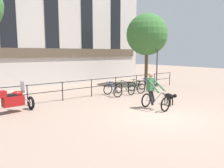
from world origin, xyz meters
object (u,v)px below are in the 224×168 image
Objects in this scene: dog at (170,97)px; parked_bicycle_mid_left at (125,88)px; parked_bicycle_near_lamp at (113,90)px; parked_bicycle_far_end at (147,86)px; parked_bicycle_mid_right at (136,87)px; street_lamp at (157,53)px; parked_motorcycle at (13,100)px; cyclist_with_bike at (153,93)px.

parked_bicycle_mid_left reaches higher than dog.
parked_bicycle_mid_left is at bearing -177.06° from parked_bicycle_near_lamp.
parked_bicycle_near_lamp is at bearing 106.77° from dog.
parked_bicycle_near_lamp and parked_bicycle_mid_left have the same top height.
parked_bicycle_mid_left is 0.99× the size of parked_bicycle_far_end.
parked_bicycle_mid_right is 0.99× the size of parked_bicycle_far_end.
street_lamp is at bearing 50.35° from dog.
parked_bicycle_far_end is at bearing -95.73° from parked_motorcycle.
parked_bicycle_near_lamp is at bearing 79.77° from cyclist_with_bike.
street_lamp reaches higher than parked_bicycle_far_end.
parked_motorcycle is 6.76m from parked_bicycle_mid_left.
parked_bicycle_mid_left is at bearing 9.38° from parked_bicycle_far_end.
street_lamp reaches higher than parked_bicycle_near_lamp.
parked_motorcycle is at bearing 156.85° from dog.
parked_bicycle_mid_left is 4.72m from street_lamp.
cyclist_with_bike is 6.30m from parked_motorcycle.
parked_bicycle_far_end is at bearing -156.71° from street_lamp.
parked_motorcycle is (-6.59, 3.34, 0.13)m from dog.
cyclist_with_bike is 3.86m from parked_bicycle_mid_left.
cyclist_with_bike reaches higher than parked_bicycle_mid_right.
parked_motorcycle is at bearing -5.75° from parked_bicycle_mid_left.
parked_bicycle_near_lamp is (5.76, 0.24, -0.20)m from parked_motorcycle.
parked_motorcycle is 0.38× the size of street_lamp.
street_lamp reaches higher than parked_bicycle_mid_right.
parked_bicycle_far_end is (8.75, 0.24, -0.20)m from parked_motorcycle.
parked_bicycle_near_lamp is 0.96× the size of parked_bicycle_mid_left.
parked_motorcycle is 5.77m from parked_bicycle_near_lamp.
parked_bicycle_far_end is at bearing 172.22° from parked_bicycle_mid_left.
dog is 3.67m from parked_bicycle_near_lamp.
parked_motorcycle is 1.55× the size of parked_bicycle_near_lamp.
parked_motorcycle is 1.47× the size of parked_bicycle_far_end.
dog is 0.53× the size of parked_motorcycle.
cyclist_with_bike is 3.61m from parked_bicycle_near_lamp.
dog is at bearing 68.21° from parked_bicycle_far_end.
parked_bicycle_mid_right is 3.90m from street_lamp.
parked_motorcycle is at bearing 9.91° from parked_bicycle_mid_right.
parked_motorcycle reaches higher than parked_bicycle_mid_right.
cyclist_with_bike reaches higher than dog.
parked_bicycle_mid_left and parked_bicycle_mid_right have the same top height.
parked_bicycle_mid_left is 0.25× the size of street_lamp.
parked_motorcycle is 11.05m from street_lamp.
dog is 3.58m from parked_bicycle_mid_left.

